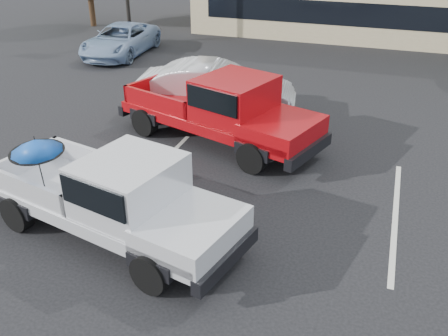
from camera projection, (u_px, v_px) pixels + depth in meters
The scene contains 7 objects.
ground at pixel (239, 241), 10.20m from camera, with size 90.00×90.00×0.00m, color black.
stripe_left at pixel (150, 174), 12.73m from camera, with size 0.12×5.00×0.01m, color silver.
stripe_right at pixel (395, 216), 11.02m from camera, with size 0.12×5.00×0.01m, color silver.
silver_pickup at pixel (121, 195), 9.77m from camera, with size 5.99×3.21×2.06m.
red_pickup at pixel (230, 108), 13.82m from camera, with size 6.45×3.93×2.01m.
silver_sedan at pixel (216, 89), 16.06m from camera, with size 1.77×5.06×1.67m, color #BABCC2.
blue_suv at pixel (121, 40), 22.62m from camera, with size 2.23×4.84×1.35m, color #819CC1.
Camera 1 is at (2.40, -7.98, 6.09)m, focal length 40.00 mm.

